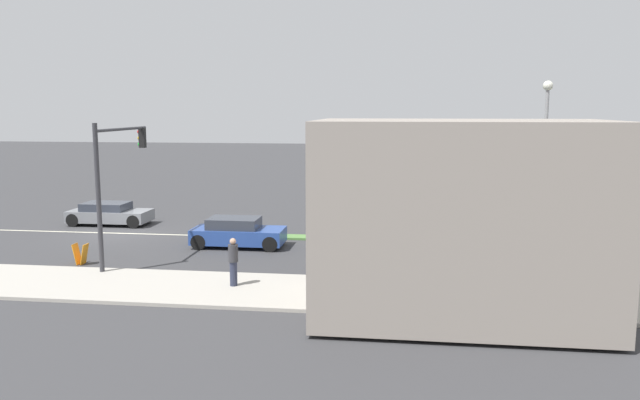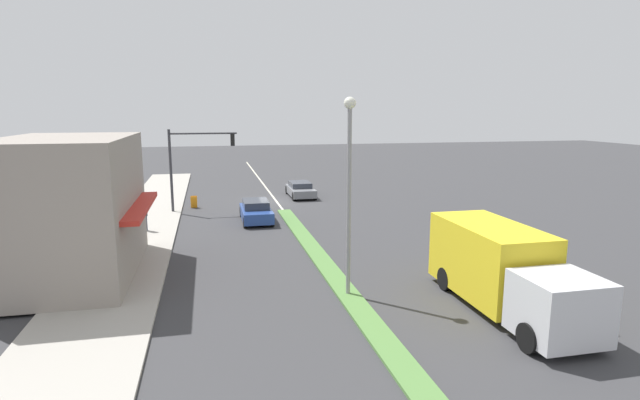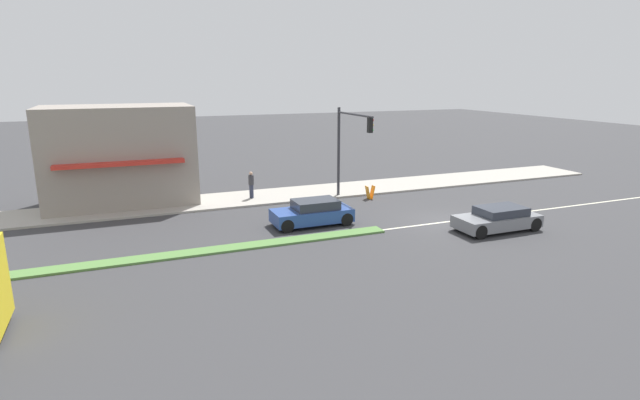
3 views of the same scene
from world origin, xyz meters
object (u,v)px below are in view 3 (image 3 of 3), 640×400
object	(u,v)px
coupe_blue	(313,213)
suv_grey	(498,219)
pedestrian	(251,184)
traffic_signal_main	(348,139)
warning_aframe_sign	(370,192)

from	to	relation	value
coupe_blue	suv_grey	size ratio (longest dim) A/B	0.96
pedestrian	suv_grey	bearing A→B (deg)	-137.82
pedestrian	coupe_blue	size ratio (longest dim) A/B	0.41
traffic_signal_main	coupe_blue	bearing A→B (deg)	135.46
traffic_signal_main	pedestrian	size ratio (longest dim) A/B	3.32
traffic_signal_main	pedestrian	xyz separation A→B (m)	(2.62, 5.46, -2.89)
coupe_blue	suv_grey	bearing A→B (deg)	-117.88
pedestrian	coupe_blue	bearing A→B (deg)	-166.24
coupe_blue	warning_aframe_sign	bearing A→B (deg)	-53.87
traffic_signal_main	warning_aframe_sign	world-z (taller)	traffic_signal_main
pedestrian	suv_grey	distance (m)	14.78
traffic_signal_main	suv_grey	size ratio (longest dim) A/B	1.30
traffic_signal_main	coupe_blue	xyz separation A→B (m)	(-3.92, 3.86, -3.25)
pedestrian	warning_aframe_sign	xyz separation A→B (m)	(-2.57, -7.05, -0.58)
traffic_signal_main	pedestrian	bearing A→B (deg)	64.38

